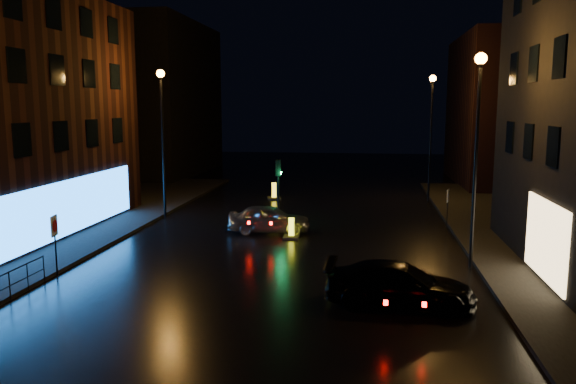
{
  "coord_description": "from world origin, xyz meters",
  "views": [
    {
      "loc": [
        3.63,
        -16.4,
        6.41
      ],
      "look_at": [
        0.37,
        6.7,
        2.8
      ],
      "focal_mm": 35.0,
      "sensor_mm": 36.0,
      "label": 1
    }
  ],
  "objects_px": {
    "traffic_signal": "(278,212)",
    "dark_sedan": "(400,285)",
    "silver_hatchback": "(269,219)",
    "road_sign_left": "(55,231)",
    "road_sign_right": "(448,199)",
    "bollard_far": "(274,195)",
    "bollard_near": "(291,233)"
  },
  "relations": [
    {
      "from": "traffic_signal",
      "to": "dark_sedan",
      "type": "relative_size",
      "value": 0.72
    },
    {
      "from": "silver_hatchback",
      "to": "road_sign_left",
      "type": "xyz_separation_m",
      "value": [
        -6.66,
        -8.48,
        1.05
      ]
    },
    {
      "from": "traffic_signal",
      "to": "silver_hatchback",
      "type": "distance_m",
      "value": 2.84
    },
    {
      "from": "silver_hatchback",
      "to": "dark_sedan",
      "type": "bearing_deg",
      "value": -154.78
    },
    {
      "from": "silver_hatchback",
      "to": "road_sign_right",
      "type": "height_order",
      "value": "road_sign_right"
    },
    {
      "from": "dark_sedan",
      "to": "bollard_far",
      "type": "relative_size",
      "value": 3.28
    },
    {
      "from": "bollard_near",
      "to": "road_sign_left",
      "type": "distance_m",
      "value": 11.05
    },
    {
      "from": "traffic_signal",
      "to": "road_sign_right",
      "type": "xyz_separation_m",
      "value": [
        9.1,
        -0.41,
        1.04
      ]
    },
    {
      "from": "road_sign_left",
      "to": "road_sign_right",
      "type": "xyz_separation_m",
      "value": [
        15.79,
        10.9,
        -0.22
      ]
    },
    {
      "from": "dark_sedan",
      "to": "bollard_near",
      "type": "relative_size",
      "value": 4.24
    },
    {
      "from": "road_sign_left",
      "to": "road_sign_right",
      "type": "bearing_deg",
      "value": 23.96
    },
    {
      "from": "traffic_signal",
      "to": "silver_hatchback",
      "type": "height_order",
      "value": "traffic_signal"
    },
    {
      "from": "bollard_near",
      "to": "road_sign_left",
      "type": "height_order",
      "value": "road_sign_left"
    },
    {
      "from": "silver_hatchback",
      "to": "dark_sedan",
      "type": "height_order",
      "value": "silver_hatchback"
    },
    {
      "from": "silver_hatchback",
      "to": "bollard_far",
      "type": "xyz_separation_m",
      "value": [
        -1.46,
        10.3,
        -0.46
      ]
    },
    {
      "from": "silver_hatchback",
      "to": "bollard_far",
      "type": "bearing_deg",
      "value": 2.0
    },
    {
      "from": "traffic_signal",
      "to": "bollard_far",
      "type": "xyz_separation_m",
      "value": [
        -1.5,
        7.47,
        -0.25
      ]
    },
    {
      "from": "bollard_far",
      "to": "road_sign_right",
      "type": "bearing_deg",
      "value": -50.78
    },
    {
      "from": "silver_hatchback",
      "to": "road_sign_right",
      "type": "relative_size",
      "value": 2.02
    },
    {
      "from": "road_sign_left",
      "to": "road_sign_right",
      "type": "height_order",
      "value": "road_sign_left"
    },
    {
      "from": "traffic_signal",
      "to": "bollard_far",
      "type": "height_order",
      "value": "traffic_signal"
    },
    {
      "from": "road_sign_left",
      "to": "bollard_far",
      "type": "bearing_deg",
      "value": 63.85
    },
    {
      "from": "bollard_near",
      "to": "road_sign_left",
      "type": "bearing_deg",
      "value": -138.01
    },
    {
      "from": "traffic_signal",
      "to": "road_sign_left",
      "type": "xyz_separation_m",
      "value": [
        -6.7,
        -11.31,
        1.25
      ]
    },
    {
      "from": "silver_hatchback",
      "to": "bollard_far",
      "type": "height_order",
      "value": "silver_hatchback"
    },
    {
      "from": "traffic_signal",
      "to": "road_sign_right",
      "type": "distance_m",
      "value": 9.16
    },
    {
      "from": "traffic_signal",
      "to": "silver_hatchback",
      "type": "bearing_deg",
      "value": -90.73
    },
    {
      "from": "traffic_signal",
      "to": "bollard_near",
      "type": "height_order",
      "value": "traffic_signal"
    },
    {
      "from": "silver_hatchback",
      "to": "bollard_far",
      "type": "distance_m",
      "value": 10.42
    },
    {
      "from": "dark_sedan",
      "to": "bollard_near",
      "type": "bearing_deg",
      "value": 31.16
    },
    {
      "from": "road_sign_left",
      "to": "bollard_near",
      "type": "bearing_deg",
      "value": 32.83
    },
    {
      "from": "dark_sedan",
      "to": "bollard_far",
      "type": "height_order",
      "value": "dark_sedan"
    }
  ]
}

